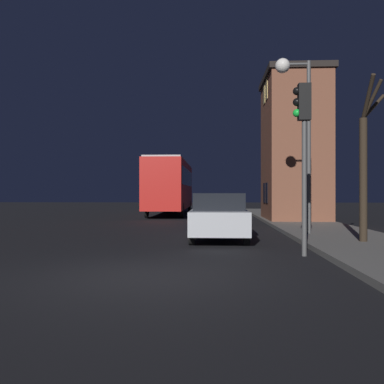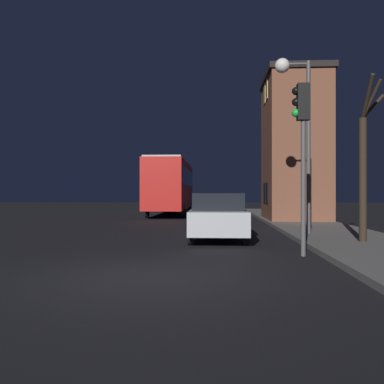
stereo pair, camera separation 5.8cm
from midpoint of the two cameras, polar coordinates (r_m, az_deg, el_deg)
ground_plane at (r=8.21m, az=-6.47°, el=-11.06°), size 120.00×120.00×0.00m
brick_building at (r=23.93m, az=13.39°, el=5.93°), size 3.30×5.06×7.81m
streetlamp at (r=15.57m, az=13.44°, el=11.54°), size 1.23×0.51×6.09m
traffic_light at (r=10.96m, az=14.43°, el=7.71°), size 0.43×0.24×4.25m
bare_tree at (r=13.37m, az=21.91°, el=3.32°), size 0.87×1.40×4.65m
bus at (r=30.46m, az=-2.91°, el=1.17°), size 2.43×11.96×3.76m
car_near_lane at (r=14.01m, az=3.45°, el=-3.24°), size 1.80×4.08×1.55m
car_mid_lane at (r=20.71m, az=3.85°, el=-2.18°), size 1.77×4.00×1.54m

